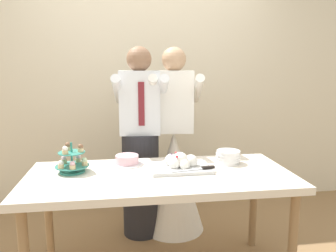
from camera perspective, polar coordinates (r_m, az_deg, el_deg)
The scene contains 8 objects.
rear_wall at distance 3.57m, azimuth -4.17°, elevation 9.48°, with size 5.20×0.10×2.90m, color beige.
dessert_table at distance 2.30m, azimuth -1.37°, elevation -9.92°, with size 1.80×0.80×0.78m.
cupcake_stand at distance 2.37m, azimuth -16.21°, elevation -5.83°, with size 0.23×0.23×0.21m.
main_cake_tray at distance 2.36m, azimuth 2.17°, elevation -6.48°, with size 0.43×0.31×0.12m.
plate_stack at distance 2.53m, azimuth 10.30°, elevation -5.25°, with size 0.18×0.18×0.10m.
round_cake at distance 2.48m, azimuth -7.06°, elevation -5.89°, with size 0.24×0.24×0.07m.
person_groom at distance 2.91m, azimuth -4.76°, elevation -4.68°, with size 0.49×0.52×1.66m.
person_bride at distance 3.03m, azimuth 0.98°, elevation -7.26°, with size 0.56×0.56×1.66m.
Camera 1 is at (-0.25, -2.15, 1.49)m, focal length 35.38 mm.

